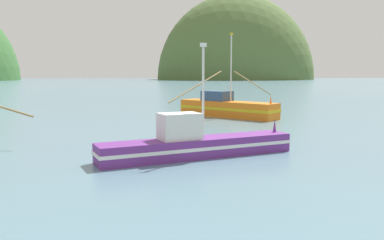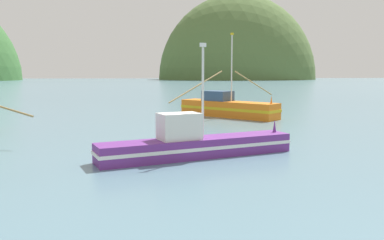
% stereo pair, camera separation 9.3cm
% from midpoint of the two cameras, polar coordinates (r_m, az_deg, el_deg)
% --- Properties ---
extents(hill_mid_right, '(95.05, 76.04, 101.72)m').
position_cam_midpoint_polar(hill_mid_right, '(250.35, 6.11, 5.71)').
color(hill_mid_right, '#516B38').
rests_on(hill_mid_right, ground).
extents(fishing_boat_purple, '(10.31, 4.93, 5.68)m').
position_cam_midpoint_polar(fishing_boat_purple, '(20.35, 0.36, -3.39)').
color(fishing_boat_purple, '#6B2D84').
rests_on(fishing_boat_purple, ground).
extents(fishing_boat_orange, '(11.99, 11.04, 7.91)m').
position_cam_midpoint_polar(fishing_boat_orange, '(39.01, 4.79, 1.80)').
color(fishing_boat_orange, orange).
rests_on(fishing_boat_orange, ground).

